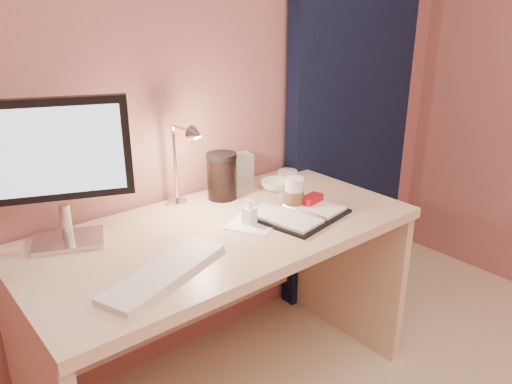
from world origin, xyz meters
TOP-DOWN VIEW (x-y plane):
  - room at (0.95, 1.69)m, footprint 3.50×3.50m
  - desk at (0.00, 1.45)m, footprint 1.40×0.70m
  - monitor at (-0.46, 1.60)m, footprint 0.43×0.23m
  - keyboard at (-0.32, 1.22)m, footprint 0.45×0.27m
  - planner at (0.29, 1.26)m, footprint 0.35×0.29m
  - paper_a at (0.21, 1.35)m, footprint 0.21×0.21m
  - paper_c at (0.10, 1.33)m, footprint 0.22×0.22m
  - coffee_cup at (0.32, 1.34)m, footprint 0.08×0.08m
  - clear_cup at (0.33, 1.40)m, footprint 0.08×0.08m
  - bowl at (0.40, 1.55)m, footprint 0.16×0.16m
  - lotion_bottle at (0.09, 1.34)m, footprint 0.05×0.05m
  - dark_jar at (0.17, 1.61)m, footprint 0.12×0.12m
  - product_box at (0.33, 1.69)m, footprint 0.11×0.09m
  - desk_lamp at (-0.01, 1.59)m, footprint 0.09×0.21m

SIDE VIEW (x-z plane):
  - desk at x=0.00m, z-range 0.14..0.87m
  - paper_a at x=0.21m, z-range 0.73..0.73m
  - paper_c at x=0.10m, z-range 0.73..0.73m
  - keyboard at x=-0.32m, z-range 0.73..0.75m
  - planner at x=0.29m, z-range 0.72..0.77m
  - bowl at x=0.40m, z-range 0.73..0.77m
  - lotion_bottle at x=0.09m, z-range 0.73..0.82m
  - coffee_cup at x=0.32m, z-range 0.73..0.85m
  - clear_cup at x=0.33m, z-range 0.73..0.87m
  - product_box at x=0.33m, z-range 0.73..0.87m
  - dark_jar at x=0.17m, z-range 0.73..0.90m
  - desk_lamp at x=-0.01m, z-range 0.77..1.11m
  - monitor at x=-0.46m, z-range 0.78..1.26m
  - room at x=0.95m, z-range -0.61..2.89m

